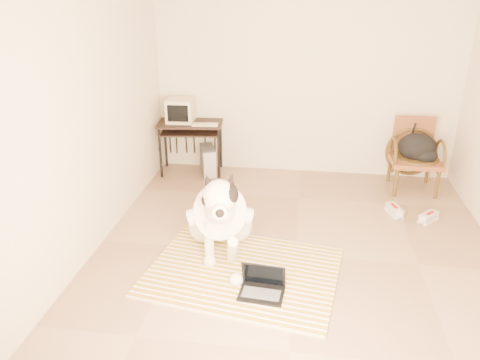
% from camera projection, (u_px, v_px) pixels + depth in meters
% --- Properties ---
extents(floor, '(4.50, 4.50, 0.00)m').
position_uv_depth(floor, '(296.00, 255.00, 4.62)').
color(floor, '#93755A').
rests_on(floor, ground).
extents(wall_back, '(4.50, 0.00, 4.50)m').
position_uv_depth(wall_back, '(306.00, 75.00, 6.13)').
color(wall_back, beige).
rests_on(wall_back, floor).
extents(wall_front, '(4.50, 0.00, 4.50)m').
position_uv_depth(wall_front, '(294.00, 269.00, 2.04)').
color(wall_front, beige).
rests_on(wall_front, floor).
extents(wall_left, '(0.00, 4.50, 4.50)m').
position_uv_depth(wall_left, '(86.00, 115.00, 4.34)').
color(wall_left, beige).
rests_on(wall_left, floor).
extents(rug, '(1.90, 1.56, 0.02)m').
position_uv_depth(rug, '(243.00, 272.00, 4.34)').
color(rug, '#B4760D').
rests_on(rug, floor).
extents(dog, '(0.66, 1.31, 0.99)m').
position_uv_depth(dog, '(220.00, 216.00, 4.54)').
color(dog, white).
rests_on(dog, rug).
extents(laptop, '(0.40, 0.30, 0.27)m').
position_uv_depth(laptop, '(262.00, 286.00, 4.02)').
color(laptop, black).
rests_on(laptop, rug).
extents(computer_desk, '(0.91, 0.57, 0.72)m').
position_uv_depth(computer_desk, '(190.00, 130.00, 6.36)').
color(computer_desk, black).
rests_on(computer_desk, floor).
extents(crt_monitor, '(0.37, 0.36, 0.31)m').
position_uv_depth(crt_monitor, '(180.00, 110.00, 6.31)').
color(crt_monitor, beige).
rests_on(crt_monitor, computer_desk).
extents(desk_keyboard, '(0.35, 0.16, 0.02)m').
position_uv_depth(desk_keyboard, '(205.00, 125.00, 6.20)').
color(desk_keyboard, beige).
rests_on(desk_keyboard, computer_desk).
extents(pc_tower, '(0.30, 0.45, 0.39)m').
position_uv_depth(pc_tower, '(208.00, 161.00, 6.47)').
color(pc_tower, '#4E4E51').
rests_on(pc_tower, floor).
extents(rattan_chair, '(0.60, 0.58, 0.90)m').
position_uv_depth(rattan_chair, '(414.00, 155.00, 5.93)').
color(rattan_chair, brown).
rests_on(rattan_chair, floor).
extents(backpack, '(0.47, 0.40, 0.34)m').
position_uv_depth(backpack, '(419.00, 148.00, 5.80)').
color(backpack, black).
rests_on(backpack, rattan_chair).
extents(sneaker_left, '(0.19, 0.30, 0.10)m').
position_uv_depth(sneaker_left, '(394.00, 210.00, 5.42)').
color(sneaker_left, white).
rests_on(sneaker_left, floor).
extents(sneaker_right, '(0.26, 0.27, 0.09)m').
position_uv_depth(sneaker_right, '(429.00, 217.00, 5.26)').
color(sneaker_right, white).
rests_on(sneaker_right, floor).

